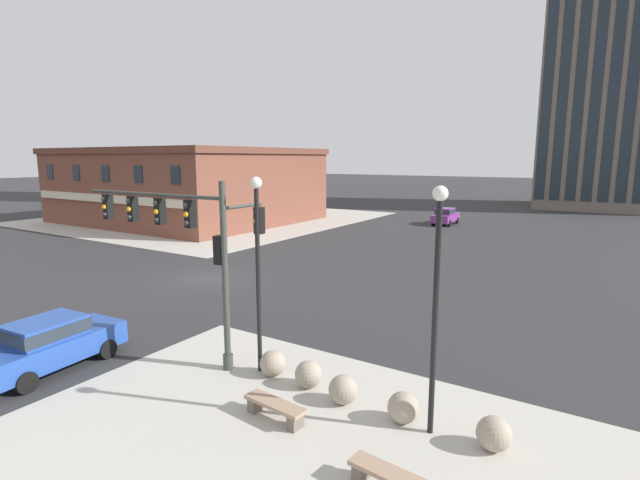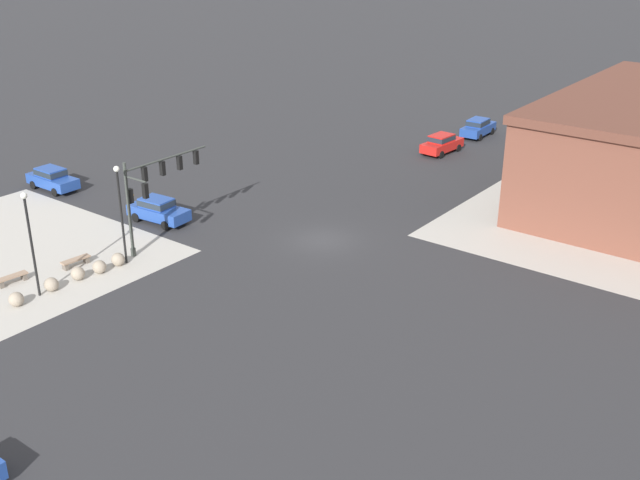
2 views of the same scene
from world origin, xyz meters
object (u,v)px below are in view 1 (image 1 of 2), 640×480
object	(u,v)px
bench_mid_block	(391,479)
street_lamp_corner_near	(258,254)
bollard_sphere_curb_d	(403,408)
bench_near_signal	(275,408)
bollard_sphere_curb_e	(494,434)
bollard_sphere_curb_a	(273,363)
bollard_sphere_curb_c	(343,389)
traffic_signal_main	(189,238)
street_lamp_mid_sidewalk	(436,285)
bollard_sphere_curb_b	(308,374)
car_main_northbound_near	(445,216)
car_cross_eastbound	(50,342)

from	to	relation	value
bench_mid_block	street_lamp_corner_near	world-z (taller)	street_lamp_corner_near
bollard_sphere_curb_d	bench_near_signal	bearing A→B (deg)	-149.76
bollard_sphere_curb_e	bench_mid_block	distance (m)	2.99
bollard_sphere_curb_a	bollard_sphere_curb_c	distance (m)	2.69
bollard_sphere_curb_c	street_lamp_corner_near	world-z (taller)	street_lamp_corner_near
bollard_sphere_curb_d	street_lamp_corner_near	size ratio (longest dim) A/B	0.13
bench_near_signal	bollard_sphere_curb_c	bearing A→B (deg)	57.19
traffic_signal_main	bollard_sphere_curb_d	size ratio (longest dim) A/B	8.40
bollard_sphere_curb_c	bollard_sphere_curb_d	xyz separation A→B (m)	(1.77, -0.01, 0.00)
traffic_signal_main	bench_near_signal	xyz separation A→B (m)	(4.81, -1.72, -3.79)
street_lamp_corner_near	street_lamp_mid_sidewalk	size ratio (longest dim) A/B	1.01
bollard_sphere_curb_b	bollard_sphere_curb_d	bearing A→B (deg)	-4.96
bollard_sphere_curb_b	street_lamp_corner_near	distance (m)	3.89
traffic_signal_main	bollard_sphere_curb_b	distance (m)	5.89
bollard_sphere_curb_b	car_main_northbound_near	size ratio (longest dim) A/B	0.18
car_main_northbound_near	car_cross_eastbound	size ratio (longest dim) A/B	0.98
bollard_sphere_curb_a	bollard_sphere_curb_b	xyz separation A→B (m)	(1.35, -0.03, 0.00)
bollard_sphere_curb_d	bollard_sphere_curb_e	world-z (taller)	same
bollard_sphere_curb_e	traffic_signal_main	bearing A→B (deg)	179.91
car_cross_eastbound	bollard_sphere_curb_c	bearing A→B (deg)	19.45
car_cross_eastbound	bollard_sphere_curb_b	bearing A→B (deg)	24.16
street_lamp_mid_sidewalk	car_main_northbound_near	xyz separation A→B (m)	(-11.45, 36.87, -2.84)
bollard_sphere_curb_b	street_lamp_mid_sidewalk	bearing A→B (deg)	-5.00
bench_mid_block	street_lamp_corner_near	distance (m)	7.39
bollard_sphere_curb_e	bench_near_signal	bearing A→B (deg)	-161.43
traffic_signal_main	bollard_sphere_curb_c	xyz separation A→B (m)	(5.89, -0.05, -3.71)
bench_near_signal	traffic_signal_main	bearing A→B (deg)	160.34
traffic_signal_main	car_cross_eastbound	world-z (taller)	traffic_signal_main
bollard_sphere_curb_b	car_main_northbound_near	xyz separation A→B (m)	(-7.60, 36.54, 0.51)
traffic_signal_main	bollard_sphere_curb_d	world-z (taller)	traffic_signal_main
car_main_northbound_near	car_cross_eastbound	bearing A→B (deg)	-90.02
bollard_sphere_curb_d	bollard_sphere_curb_b	bearing A→B (deg)	175.04
street_lamp_mid_sidewalk	car_cross_eastbound	distance (m)	12.21
bollard_sphere_curb_c	bollard_sphere_curb_e	bearing A→B (deg)	0.51
car_main_northbound_near	car_cross_eastbound	world-z (taller)	same
bollard_sphere_curb_a	street_lamp_mid_sidewalk	bearing A→B (deg)	-3.98
bench_mid_block	car_cross_eastbound	xyz separation A→B (m)	(-11.53, -0.55, 0.59)
traffic_signal_main	street_lamp_corner_near	xyz separation A→B (m)	(2.65, 0.30, -0.33)
bench_mid_block	bench_near_signal	bearing A→B (deg)	165.66
bollard_sphere_curb_d	street_lamp_mid_sidewalk	distance (m)	3.43
car_main_northbound_near	street_lamp_corner_near	bearing A→B (deg)	-81.12
street_lamp_corner_near	bench_mid_block	bearing A→B (deg)	-26.90
traffic_signal_main	bench_near_signal	world-z (taller)	traffic_signal_main
traffic_signal_main	bench_mid_block	xyz separation A→B (m)	(8.47, -2.65, -3.79)
bollard_sphere_curb_a	bollard_sphere_curb_c	world-z (taller)	same
bollard_sphere_curb_e	car_main_northbound_near	bearing A→B (deg)	109.37
bollard_sphere_curb_b	bench_near_signal	size ratio (longest dim) A/B	0.44
bench_mid_block	traffic_signal_main	bearing A→B (deg)	162.60
bollard_sphere_curb_c	bollard_sphere_curb_d	distance (m)	1.77
car_cross_eastbound	car_main_northbound_near	bearing A→B (deg)	89.98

